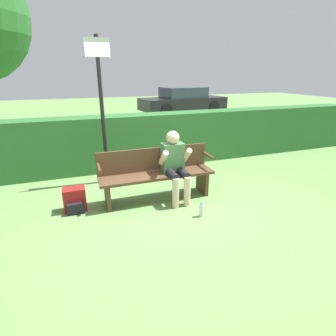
{
  "coord_description": "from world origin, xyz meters",
  "views": [
    {
      "loc": [
        -1.18,
        -3.86,
        2.03
      ],
      "look_at": [
        0.15,
        -0.1,
        0.58
      ],
      "focal_mm": 28.0,
      "sensor_mm": 36.0,
      "label": 1
    }
  ],
  "objects_px": {
    "backpack": "(75,200)",
    "water_bottle": "(201,210)",
    "park_bench": "(156,173)",
    "signpost": "(102,103)",
    "parked_car": "(183,101)",
    "person_seated": "(175,163)"
  },
  "relations": [
    {
      "from": "park_bench",
      "to": "person_seated",
      "type": "distance_m",
      "value": 0.36
    },
    {
      "from": "person_seated",
      "to": "water_bottle",
      "type": "bearing_deg",
      "value": -77.53
    },
    {
      "from": "backpack",
      "to": "water_bottle",
      "type": "xyz_separation_m",
      "value": [
        1.76,
        -0.83,
        -0.07
      ]
    },
    {
      "from": "signpost",
      "to": "parked_car",
      "type": "bearing_deg",
      "value": 58.79
    },
    {
      "from": "signpost",
      "to": "parked_car",
      "type": "xyz_separation_m",
      "value": [
        5.07,
        8.36,
        -0.9
      ]
    },
    {
      "from": "person_seated",
      "to": "parked_car",
      "type": "relative_size",
      "value": 0.24
    },
    {
      "from": "person_seated",
      "to": "parked_car",
      "type": "height_order",
      "value": "parked_car"
    },
    {
      "from": "person_seated",
      "to": "signpost",
      "type": "height_order",
      "value": "signpost"
    },
    {
      "from": "backpack",
      "to": "water_bottle",
      "type": "bearing_deg",
      "value": -25.13
    },
    {
      "from": "person_seated",
      "to": "parked_car",
      "type": "xyz_separation_m",
      "value": [
        4.08,
        9.47,
        -0.02
      ]
    },
    {
      "from": "park_bench",
      "to": "backpack",
      "type": "relative_size",
      "value": 5.2
    },
    {
      "from": "park_bench",
      "to": "parked_car",
      "type": "xyz_separation_m",
      "value": [
        4.36,
        9.34,
        0.17
      ]
    },
    {
      "from": "signpost",
      "to": "parked_car",
      "type": "relative_size",
      "value": 0.55
    },
    {
      "from": "backpack",
      "to": "parked_car",
      "type": "xyz_separation_m",
      "value": [
        5.69,
        9.35,
        0.45
      ]
    },
    {
      "from": "water_bottle",
      "to": "parked_car",
      "type": "distance_m",
      "value": 10.92
    },
    {
      "from": "backpack",
      "to": "water_bottle",
      "type": "relative_size",
      "value": 1.63
    },
    {
      "from": "backpack",
      "to": "parked_car",
      "type": "relative_size",
      "value": 0.08
    },
    {
      "from": "person_seated",
      "to": "signpost",
      "type": "relative_size",
      "value": 0.44
    },
    {
      "from": "signpost",
      "to": "person_seated",
      "type": "bearing_deg",
      "value": -48.3
    },
    {
      "from": "water_bottle",
      "to": "signpost",
      "type": "distance_m",
      "value": 2.57
    },
    {
      "from": "park_bench",
      "to": "signpost",
      "type": "xyz_separation_m",
      "value": [
        -0.7,
        0.98,
        1.06
      ]
    },
    {
      "from": "water_bottle",
      "to": "signpost",
      "type": "bearing_deg",
      "value": 122.2
    }
  ]
}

